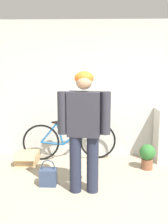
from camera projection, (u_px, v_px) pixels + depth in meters
The scene contains 6 objects.
wall_back at pixel (100, 90), 5.04m from camera, with size 8.00×0.07×2.60m.
person at pixel (84, 125), 3.56m from camera, with size 0.72×0.28×1.69m.
bicycle at pixel (70, 140), 4.94m from camera, with size 1.76×0.46×0.76m.
handbag at pixel (48, 177), 3.90m from camera, with size 0.25×0.17×0.40m.
cardboard_box at pixel (27, 158), 4.75m from camera, with size 0.39×0.41×0.28m.
potted_plant at pixel (147, 155), 4.49m from camera, with size 0.27×0.27×0.44m.
Camera 1 is at (-0.15, -2.63, 1.78)m, focal length 42.00 mm.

